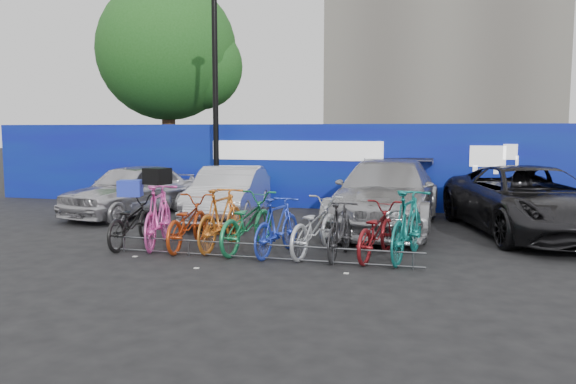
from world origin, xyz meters
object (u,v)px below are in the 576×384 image
(lamppost, at_px, (215,93))
(bike_5, at_px, (277,226))
(bike_rack, at_px, (259,251))
(bike_1, at_px, (158,216))
(car_1, at_px, (229,194))
(car_3, at_px, (530,201))
(bike_7, at_px, (340,230))
(bike_3, at_px, (221,218))
(bike_2, at_px, (187,222))
(bike_6, at_px, (314,227))
(car_2, at_px, (386,194))
(tree, at_px, (173,54))
(bike_8, at_px, (376,231))
(bike_9, at_px, (407,225))
(bike_0, at_px, (131,221))
(bike_4, at_px, (247,222))
(car_0, at_px, (132,190))

(lamppost, distance_m, bike_5, 7.03)
(bike_rack, xyz_separation_m, bike_1, (-2.20, 0.59, 0.44))
(car_1, height_order, car_3, car_3)
(bike_7, bearing_deg, bike_3, -0.83)
(bike_2, bearing_deg, bike_6, 179.19)
(bike_1, xyz_separation_m, bike_5, (2.40, -0.10, -0.08))
(bike_6, bearing_deg, car_1, -36.61)
(car_2, bearing_deg, lamppost, 159.43)
(car_3, relative_size, bike_2, 2.79)
(lamppost, height_order, bike_3, lamppost)
(bike_rack, height_order, bike_2, bike_2)
(bike_1, bearing_deg, lamppost, -93.85)
(bike_3, xyz_separation_m, bike_6, (1.78, -0.01, -0.07))
(tree, height_order, bike_2, tree)
(lamppost, xyz_separation_m, bike_rack, (3.20, -6.00, -3.11))
(tree, xyz_separation_m, bike_6, (7.60, -9.97, -4.56))
(car_3, distance_m, bike_2, 7.19)
(bike_6, xyz_separation_m, bike_8, (1.10, -0.03, -0.02))
(car_1, bearing_deg, bike_5, -64.49)
(bike_3, bearing_deg, bike_2, 12.30)
(bike_9, bearing_deg, bike_7, 18.71)
(bike_rack, bearing_deg, bike_1, 165.08)
(bike_0, bearing_deg, bike_3, -177.90)
(lamppost, relative_size, bike_3, 3.15)
(lamppost, xyz_separation_m, bike_4, (2.75, -5.30, -2.74))
(tree, bearing_deg, car_0, -73.18)
(bike_3, bearing_deg, tree, -56.17)
(car_2, height_order, bike_4, car_2)
(bike_2, distance_m, bike_4, 1.16)
(bike_3, height_order, bike_5, bike_3)
(car_0, bearing_deg, bike_9, -11.79)
(car_1, height_order, bike_5, car_1)
(car_0, height_order, bike_1, car_0)
(car_1, relative_size, bike_0, 2.19)
(lamppost, bearing_deg, bike_2, -73.58)
(bike_4, bearing_deg, lamppost, -55.03)
(bike_6, bearing_deg, bike_9, -168.94)
(car_2, xyz_separation_m, bike_2, (-3.43, -3.29, -0.28))
(car_1, bearing_deg, bike_7, -52.90)
(tree, height_order, car_3, tree)
(car_3, distance_m, bike_9, 3.90)
(car_0, relative_size, bike_6, 2.08)
(bike_5, relative_size, bike_7, 1.05)
(car_2, bearing_deg, bike_1, -138.37)
(car_2, bearing_deg, bike_5, -113.28)
(bike_4, bearing_deg, bike_8, -173.27)
(bike_2, bearing_deg, tree, -65.81)
(bike_8, bearing_deg, bike_7, 26.30)
(bike_3, xyz_separation_m, bike_9, (3.42, -0.03, 0.03))
(car_2, bearing_deg, bike_rack, -112.85)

